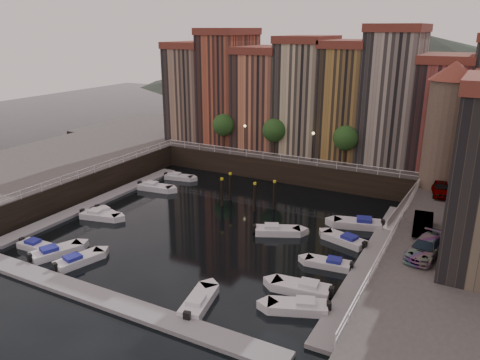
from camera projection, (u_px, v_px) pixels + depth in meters
The scene contains 31 objects.
ground at pixel (220, 224), 50.05m from camera, with size 200.00×200.00×0.00m, color black.
quay_far at pixel (306, 155), 71.39m from camera, with size 80.00×20.00×3.00m, color black.
quay_left at pixel (26, 178), 60.45m from camera, with size 20.00×36.00×3.00m, color black.
dock_left at pixel (100, 200), 56.42m from camera, with size 2.00×28.00×0.35m, color gray.
dock_right at pixel (370, 260), 41.90m from camera, with size 2.00×28.00×0.35m, color gray.
dock_near at pixel (108, 300), 35.74m from camera, with size 30.00×2.00×0.35m, color gray.
mountains at pixel (412, 70), 139.06m from camera, with size 145.00×100.00×18.00m.
far_terrace at pixel (325, 96), 64.87m from camera, with size 48.70×10.30×17.50m.
corner_tower at pixel (448, 124), 50.09m from camera, with size 5.20×5.20×13.80m.
promenade_trees at pixel (278, 131), 63.87m from camera, with size 21.20×3.20×5.20m.
street_lamps at pixel (278, 138), 63.09m from camera, with size 10.36×0.36×4.18m.
railings at pixel (241, 178), 52.97m from camera, with size 36.08×34.04×0.52m.
gangway at pixel (404, 205), 50.18m from camera, with size 2.78×8.32×3.73m.
mooring_pilings at pixel (245, 193), 54.47m from camera, with size 6.29×2.62×3.78m.
boat_left_0 at pixel (37, 246), 44.27m from camera, with size 4.17×1.66×0.95m.
boat_left_1 at pixel (100, 215), 51.38m from camera, with size 4.72×2.58×1.06m.
boat_left_2 at pixel (106, 213), 52.23m from camera, with size 4.18×2.56×0.94m.
boat_left_3 at pixel (155, 187), 60.42m from camera, with size 4.94×2.30×1.11m.
boat_left_4 at pixel (179, 177), 64.75m from camera, with size 4.27×2.22×0.96m.
boat_right_0 at pixel (299, 307), 34.57m from camera, with size 4.73×3.21×1.07m.
boat_right_1 at pixel (303, 288), 37.03m from camera, with size 4.97×2.29×1.12m.
boat_right_2 at pixel (329, 263), 41.02m from camera, with size 4.23×1.92×0.95m.
boat_right_3 at pixel (345, 240), 45.51m from camera, with size 4.68×2.84×1.05m.
boat_right_4 at pixel (359, 224), 49.16m from camera, with size 5.30×3.13×1.19m.
boat_near_0 at pixel (55, 252), 43.01m from camera, with size 3.28×4.85×1.10m.
boat_near_1 at pixel (78, 260), 41.53m from camera, with size 2.75×4.66×1.04m.
boat_near_3 at pixel (198, 302), 35.17m from camera, with size 2.54×4.82×1.08m.
car_a at pixel (441, 189), 49.45m from camera, with size 1.76×4.39×1.49m, color gray.
car_b at pixel (423, 224), 40.70m from camera, with size 1.57×4.49×1.48m, color gray.
car_c at pixel (425, 249), 36.15m from camera, with size 2.04×5.02×1.46m, color gray.
boat_extra_476 at pixel (276, 231), 47.52m from camera, with size 4.82×3.49×1.10m.
Camera 1 is at (23.61, -39.67, 20.02)m, focal length 35.00 mm.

